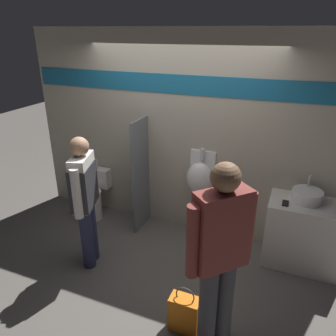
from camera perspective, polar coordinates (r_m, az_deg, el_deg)
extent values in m
plane|color=#5B5651|center=(4.52, -0.84, -13.14)|extent=(16.00, 16.00, 0.00)
cube|color=#B2A893|center=(4.41, 2.13, 5.63)|extent=(4.42, 0.06, 2.70)
cube|color=#19668E|center=(4.22, 2.09, 14.34)|extent=(4.33, 0.01, 0.24)
cube|color=silver|center=(4.30, 22.73, -10.59)|extent=(0.90, 0.53, 0.83)
cylinder|color=white|center=(4.12, 23.07, -4.49)|extent=(0.34, 0.34, 0.13)
cylinder|color=silver|center=(4.17, 23.38, -2.09)|extent=(0.03, 0.03, 0.14)
cube|color=black|center=(4.00, 19.77, -5.80)|extent=(0.07, 0.14, 0.01)
cube|color=slate|center=(4.55, -4.77, -1.31)|extent=(0.03, 0.48, 1.59)
cylinder|color=silver|center=(4.59, 5.29, -7.88)|extent=(0.04, 0.04, 0.63)
ellipsoid|color=white|center=(4.35, 5.55, -1.94)|extent=(0.36, 0.24, 0.46)
cube|color=white|center=(4.42, 6.03, -0.52)|extent=(0.34, 0.02, 0.58)
cylinder|color=silver|center=(4.29, 6.03, 2.38)|extent=(0.06, 0.06, 0.16)
cylinder|color=white|center=(5.12, -13.40, -6.34)|extent=(0.35, 0.35, 0.42)
torus|color=white|center=(5.02, -13.63, -4.13)|extent=(0.37, 0.37, 0.04)
cube|color=white|center=(5.15, -12.09, -1.56)|extent=(0.40, 0.16, 0.29)
cylinder|color=silver|center=(5.05, -12.43, 0.70)|extent=(0.06, 0.06, 0.14)
cylinder|color=#282D4C|center=(4.06, -13.90, -11.83)|extent=(0.15, 0.15, 0.79)
cylinder|color=#282D4C|center=(4.18, -13.28, -10.63)|extent=(0.15, 0.15, 0.79)
cube|color=silver|center=(3.78, -14.56, -2.35)|extent=(0.30, 0.44, 0.62)
cube|color=#2D2D33|center=(3.80, -14.49, -3.03)|extent=(0.33, 0.48, 0.50)
cylinder|color=silver|center=(3.59, -15.63, -4.39)|extent=(0.10, 0.10, 0.57)
cylinder|color=silver|center=(3.99, -13.52, -1.32)|extent=(0.10, 0.10, 0.57)
sphere|color=#A87A5B|center=(3.62, -15.22, 3.62)|extent=(0.21, 0.21, 0.21)
cylinder|color=#3D3D42|center=(3.12, 6.92, -22.95)|extent=(0.16, 0.16, 0.86)
cylinder|color=#3D3D42|center=(3.19, 9.75, -21.87)|extent=(0.16, 0.16, 0.86)
cube|color=brown|center=(2.66, 9.32, -10.62)|extent=(0.45, 0.46, 0.68)
cylinder|color=brown|center=(2.57, 4.35, -12.71)|extent=(0.11, 0.11, 0.63)
cylinder|color=brown|center=(2.82, 13.71, -9.81)|extent=(0.11, 0.11, 0.63)
sphere|color=brown|center=(2.44, 10.00, -1.60)|extent=(0.23, 0.23, 0.23)
cube|color=orange|center=(3.40, 2.91, -24.01)|extent=(0.29, 0.16, 0.37)
torus|color=#4C4742|center=(3.24, 2.99, -21.32)|extent=(0.18, 0.01, 0.18)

